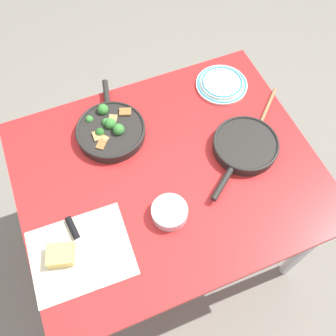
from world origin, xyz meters
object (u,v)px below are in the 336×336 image
object	(u,v)px
skillet_eggs	(245,146)
dinner_plate_stack	(222,84)
grater_knife	(79,241)
cheese_block	(60,255)
prep_bowl_steel	(170,212)
wooden_spoon	(260,125)
skillet_broccoli	(110,130)

from	to	relation	value
skillet_eggs	dinner_plate_stack	xyz separation A→B (m)	(-0.06, -0.33, -0.01)
grater_knife	cheese_block	xyz separation A→B (m)	(0.07, 0.03, 0.01)
grater_knife	prep_bowl_steel	xyz separation A→B (m)	(-0.33, 0.02, 0.01)
skillet_eggs	prep_bowl_steel	size ratio (longest dim) A/B	2.71
wooden_spoon	skillet_broccoli	bearing A→B (deg)	-61.32
skillet_eggs	prep_bowl_steel	distance (m)	0.41
dinner_plate_stack	prep_bowl_steel	bearing A→B (deg)	47.13
wooden_spoon	dinner_plate_stack	xyz separation A→B (m)	(0.05, -0.26, 0.00)
grater_knife	dinner_plate_stack	size ratio (longest dim) A/B	1.23
skillet_broccoli	dinner_plate_stack	world-z (taller)	skillet_broccoli
wooden_spoon	dinner_plate_stack	size ratio (longest dim) A/B	1.19
skillet_broccoli	grater_knife	distance (m)	0.46
dinner_plate_stack	grater_knife	bearing A→B (deg)	30.37
wooden_spoon	prep_bowl_steel	distance (m)	0.54
skillet_eggs	prep_bowl_steel	world-z (taller)	skillet_eggs
dinner_plate_stack	cheese_block	bearing A→B (deg)	29.82
wooden_spoon	cheese_block	xyz separation A→B (m)	(0.89, 0.23, 0.01)
skillet_eggs	wooden_spoon	world-z (taller)	skillet_eggs
skillet_eggs	grater_knife	distance (m)	0.72
skillet_broccoli	cheese_block	xyz separation A→B (m)	(0.31, 0.42, -0.00)
wooden_spoon	grater_knife	world-z (taller)	grater_knife
wooden_spoon	prep_bowl_steel	world-z (taller)	prep_bowl_steel
skillet_eggs	cheese_block	xyz separation A→B (m)	(0.78, 0.15, -0.00)
cheese_block	skillet_broccoli	bearing A→B (deg)	-126.55
skillet_broccoli	cheese_block	world-z (taller)	skillet_broccoli
skillet_broccoli	grater_knife	xyz separation A→B (m)	(0.24, 0.39, -0.02)
skillet_broccoli	skillet_eggs	distance (m)	0.54
skillet_broccoli	skillet_eggs	xyz separation A→B (m)	(-0.46, 0.27, -0.00)
wooden_spoon	skillet_eggs	bearing A→B (deg)	-8.56
skillet_eggs	dinner_plate_stack	world-z (taller)	skillet_eggs
grater_knife	prep_bowl_steel	size ratio (longest dim) A/B	2.11
grater_knife	cheese_block	bearing A→B (deg)	-74.13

